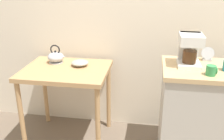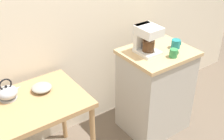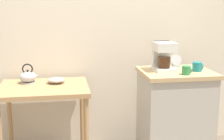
{
  "view_description": "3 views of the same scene",
  "coord_description": "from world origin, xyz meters",
  "px_view_note": "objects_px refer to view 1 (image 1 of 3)",
  "views": [
    {
      "loc": [
        0.14,
        -2.06,
        1.62
      ],
      "look_at": [
        -0.18,
        -0.06,
        0.83
      ],
      "focal_mm": 41.48,
      "sensor_mm": 36.0,
      "label": 1
    },
    {
      "loc": [
        -1.22,
        -1.78,
        2.13
      ],
      "look_at": [
        0.03,
        -0.03,
        0.86
      ],
      "focal_mm": 47.7,
      "sensor_mm": 36.0,
      "label": 2
    },
    {
      "loc": [
        -0.48,
        -2.75,
        1.5
      ],
      "look_at": [
        -0.04,
        -0.01,
        0.91
      ],
      "focal_mm": 51.55,
      "sensor_mm": 36.0,
      "label": 3
    }
  ],
  "objects_px": {
    "bowl_stoneware": "(80,63)",
    "teakettle": "(56,57)",
    "coffee_maker": "(190,48)",
    "table_clock": "(208,55)",
    "mug_tall_green": "(211,70)"
  },
  "relations": [
    {
      "from": "mug_tall_green",
      "to": "table_clock",
      "type": "relative_size",
      "value": 0.66
    },
    {
      "from": "teakettle",
      "to": "bowl_stoneware",
      "type": "bearing_deg",
      "value": -11.06
    },
    {
      "from": "coffee_maker",
      "to": "table_clock",
      "type": "height_order",
      "value": "coffee_maker"
    },
    {
      "from": "bowl_stoneware",
      "to": "mug_tall_green",
      "type": "distance_m",
      "value": 1.17
    },
    {
      "from": "teakettle",
      "to": "mug_tall_green",
      "type": "height_order",
      "value": "mug_tall_green"
    },
    {
      "from": "teakettle",
      "to": "table_clock",
      "type": "bearing_deg",
      "value": -2.87
    },
    {
      "from": "teakettle",
      "to": "mug_tall_green",
      "type": "relative_size",
      "value": 2.43
    },
    {
      "from": "mug_tall_green",
      "to": "table_clock",
      "type": "xyz_separation_m",
      "value": [
        0.03,
        0.34,
        0.02
      ]
    },
    {
      "from": "teakettle",
      "to": "table_clock",
      "type": "xyz_separation_m",
      "value": [
        1.39,
        -0.07,
        0.12
      ]
    },
    {
      "from": "teakettle",
      "to": "mug_tall_green",
      "type": "distance_m",
      "value": 1.43
    },
    {
      "from": "bowl_stoneware",
      "to": "coffee_maker",
      "type": "relative_size",
      "value": 0.62
    },
    {
      "from": "bowl_stoneware",
      "to": "teakettle",
      "type": "relative_size",
      "value": 0.84
    },
    {
      "from": "teakettle",
      "to": "table_clock",
      "type": "height_order",
      "value": "table_clock"
    },
    {
      "from": "coffee_maker",
      "to": "table_clock",
      "type": "distance_m",
      "value": 0.23
    },
    {
      "from": "mug_tall_green",
      "to": "table_clock",
      "type": "height_order",
      "value": "table_clock"
    }
  ]
}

